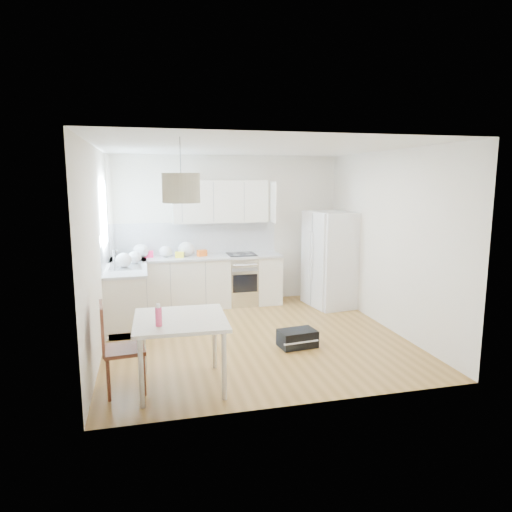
{
  "coord_description": "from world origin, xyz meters",
  "views": [
    {
      "loc": [
        -1.49,
        -6.2,
        2.27
      ],
      "look_at": [
        0.13,
        0.4,
        1.12
      ],
      "focal_mm": 32.0,
      "sensor_mm": 36.0,
      "label": 1
    }
  ],
  "objects_px": {
    "dining_chair": "(124,347)",
    "gym_bag": "(297,338)",
    "refrigerator": "(332,259)",
    "dining_table": "(181,326)"
  },
  "relations": [
    {
      "from": "dining_chair",
      "to": "gym_bag",
      "type": "xyz_separation_m",
      "value": [
        2.24,
        0.83,
        -0.38
      ]
    },
    {
      "from": "refrigerator",
      "to": "dining_table",
      "type": "bearing_deg",
      "value": -144.65
    },
    {
      "from": "refrigerator",
      "to": "dining_chair",
      "type": "distance_m",
      "value": 4.41
    },
    {
      "from": "refrigerator",
      "to": "dining_table",
      "type": "relative_size",
      "value": 1.68
    },
    {
      "from": "dining_table",
      "to": "dining_chair",
      "type": "height_order",
      "value": "dining_chair"
    },
    {
      "from": "dining_chair",
      "to": "dining_table",
      "type": "bearing_deg",
      "value": -7.45
    },
    {
      "from": "dining_table",
      "to": "gym_bag",
      "type": "height_order",
      "value": "dining_table"
    },
    {
      "from": "refrigerator",
      "to": "dining_table",
      "type": "distance_m",
      "value": 3.95
    },
    {
      "from": "dining_chair",
      "to": "gym_bag",
      "type": "bearing_deg",
      "value": 14.22
    },
    {
      "from": "dining_chair",
      "to": "gym_bag",
      "type": "height_order",
      "value": "dining_chair"
    }
  ]
}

